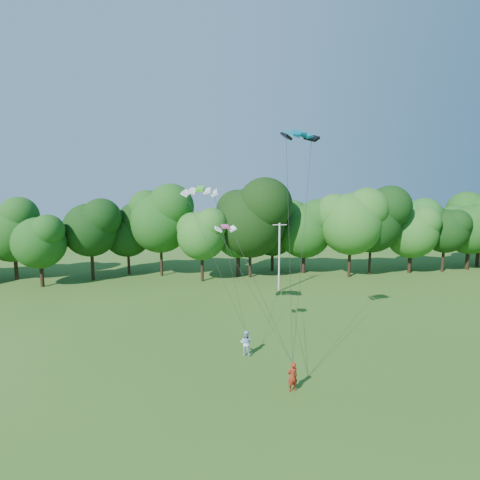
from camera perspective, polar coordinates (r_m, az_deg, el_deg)
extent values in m
plane|color=#2C5417|center=(19.62, 6.15, -30.32)|extent=(160.00, 160.00, 0.00)
cylinder|color=beige|center=(44.18, 5.99, -2.68)|extent=(0.20, 0.20, 8.15)
cube|color=beige|center=(43.65, 6.06, 2.33)|extent=(1.63, 0.18, 0.08)
imported|color=maroon|center=(24.12, 8.01, -19.92)|extent=(0.74, 0.57, 1.82)
imported|color=#B2DAF7|center=(28.35, 0.92, -15.40)|extent=(1.11, 1.01, 1.84)
cube|color=#046182|center=(25.79, 9.01, 15.89)|extent=(2.69, 1.81, 0.50)
cube|color=green|center=(30.67, -6.09, 7.79)|extent=(3.07, 1.75, 0.49)
cube|color=#D33A80|center=(27.01, -2.28, 2.08)|extent=(1.61, 0.93, 0.27)
cylinder|color=black|center=(51.36, 1.54, -2.84)|extent=(0.51, 0.51, 5.18)
ellipsoid|color=black|center=(50.55, 1.57, 4.78)|extent=(10.35, 10.35, 11.29)
cylinder|color=#302413|center=(61.43, 24.53, -2.31)|extent=(0.44, 0.44, 4.08)
ellipsoid|color=#1B5419|center=(60.78, 24.82, 2.69)|extent=(8.15, 8.15, 8.89)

